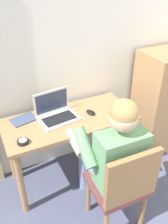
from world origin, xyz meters
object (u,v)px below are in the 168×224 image
(chair, at_px, (122,185))
(laptop, at_px, (56,113))
(person_seated, at_px, (111,152))
(desk, at_px, (70,129))
(computer_mouse, at_px, (91,112))
(notebook_pad, at_px, (23,119))
(dresser, at_px, (164,101))
(desk_clock, at_px, (23,142))

(chair, relative_size, laptop, 2.39)
(person_seated, height_order, laptop, person_seated)
(desk, bearing_deg, chair, -78.96)
(laptop, bearing_deg, person_seated, -67.61)
(laptop, bearing_deg, computer_mouse, -14.59)
(chair, xyz_separation_m, laptop, (-0.23, 0.76, 0.28))
(person_seated, bearing_deg, notebook_pad, 127.99)
(person_seated, xyz_separation_m, laptop, (-0.24, 0.57, 0.10))
(chair, relative_size, person_seated, 0.73)
(chair, relative_size, computer_mouse, 8.79)
(dresser, height_order, chair, dresser)
(dresser, relative_size, person_seated, 0.96)
(chair, relative_size, desk_clock, 9.77)
(computer_mouse, bearing_deg, laptop, 150.00)
(desk, relative_size, computer_mouse, 11.96)
(dresser, xyz_separation_m, laptop, (-1.28, 0.01, 0.19))
(desk, height_order, laptop, laptop)
(chair, height_order, person_seated, person_seated)
(desk, xyz_separation_m, notebook_pad, (-0.38, 0.16, 0.12))
(person_seated, height_order, computer_mouse, person_seated)
(laptop, distance_m, computer_mouse, 0.32)
(computer_mouse, bearing_deg, desk_clock, 176.87)
(dresser, distance_m, desk_clock, 1.66)
(computer_mouse, xyz_separation_m, notebook_pad, (-0.59, 0.17, -0.01))
(desk, xyz_separation_m, laptop, (-0.10, 0.07, 0.17))
(dresser, xyz_separation_m, notebook_pad, (-1.56, 0.10, 0.15))
(desk_clock, relative_size, notebook_pad, 0.43)
(laptop, bearing_deg, dresser, -0.40)
(dresser, relative_size, notebook_pad, 5.48)
(desk, height_order, notebook_pad, notebook_pad)
(computer_mouse, distance_m, desk_clock, 0.68)
(dresser, bearing_deg, chair, -144.52)
(desk_clock, bearing_deg, desk, 19.10)
(desk_clock, bearing_deg, person_seated, -30.28)
(notebook_pad, bearing_deg, laptop, -29.95)
(dresser, height_order, laptop, dresser)
(dresser, relative_size, computer_mouse, 11.51)
(desk, xyz_separation_m, chair, (0.13, -0.69, -0.11))
(desk_clock, distance_m, notebook_pad, 0.32)
(desk, height_order, chair, chair)
(laptop, height_order, notebook_pad, laptop)
(person_seated, distance_m, notebook_pad, 0.84)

